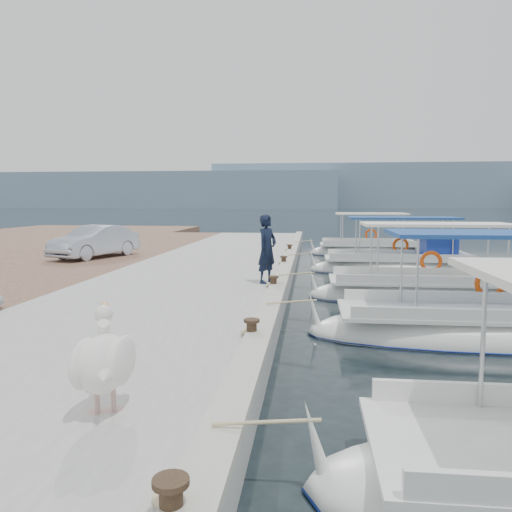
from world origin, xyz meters
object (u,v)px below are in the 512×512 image
at_px(fishing_caique_e, 367,252).
at_px(pelican, 104,360).
at_px(fishing_caique_b, 491,334).
at_px(parked_car, 95,242).
at_px(fishing_caique_c, 427,295).
at_px(fisherman, 267,249).
at_px(fishing_caique_d, 400,268).

relative_size(fishing_caique_e, pelican, 4.20).
bearing_deg(fishing_caique_e, fishing_caique_b, -87.42).
bearing_deg(parked_car, fishing_caique_c, -3.02).
xyz_separation_m(fishing_caique_e, fisherman, (-4.25, -12.78, 1.36)).
height_order(fishing_caique_b, pelican, fishing_caique_b).
xyz_separation_m(fishing_caique_d, fisherman, (-4.81, -6.20, 1.29)).
bearing_deg(fishing_caique_e, fishing_caique_c, -88.17).
relative_size(fishing_caique_e, fisherman, 3.10).
relative_size(fishing_caique_c, parked_car, 1.69).
relative_size(fishing_caique_c, fishing_caique_d, 0.98).
bearing_deg(fishing_caique_e, pelican, -103.61).
distance_m(fishing_caique_b, fishing_caique_d, 9.84).
bearing_deg(fishing_caique_c, fishing_caique_e, 91.83).
relative_size(fisherman, parked_car, 0.48).
height_order(fishing_caique_d, parked_car, fishing_caique_d).
height_order(fishing_caique_e, parked_car, fishing_caique_e).
relative_size(fishing_caique_d, fisherman, 3.56).
bearing_deg(fishing_caique_d, fisherman, -127.78).
bearing_deg(parked_car, pelican, -45.84).
height_order(fishing_caique_c, fishing_caique_e, same).
xyz_separation_m(fishing_caique_b, fisherman, (-4.99, 3.63, 1.36)).
bearing_deg(fishing_caique_b, fishing_caique_e, 92.58).
distance_m(fishing_caique_b, fishing_caique_e, 16.43).
height_order(fishing_caique_c, pelican, fishing_caique_c).
relative_size(fishing_caique_b, fishing_caique_d, 1.08).
bearing_deg(fishing_caique_e, fisherman, -108.39).
distance_m(fishing_caique_c, fishing_caique_e, 12.24).
relative_size(fishing_caique_c, fishing_caique_e, 1.13).
distance_m(pelican, fisherman, 9.08).
distance_m(fishing_caique_d, fishing_caique_e, 6.60).
xyz_separation_m(fishing_caique_d, fishing_caique_e, (-0.56, 6.57, -0.07)).
height_order(fishing_caique_d, fisherman, fisherman).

